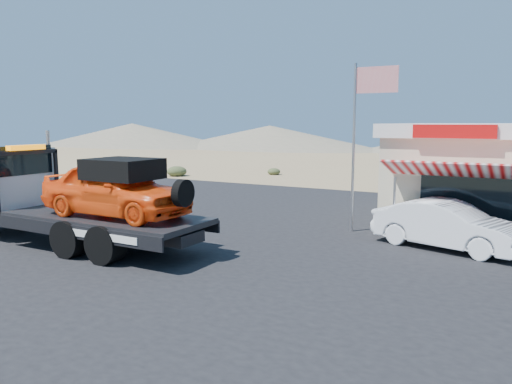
# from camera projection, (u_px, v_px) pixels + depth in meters

# --- Properties ---
(ground) EXTENTS (120.00, 120.00, 0.00)m
(ground) POSITION_uv_depth(u_px,v_px,m) (172.00, 242.00, 16.62)
(ground) COLOR #927453
(ground) RESTS_ON ground
(asphalt_lot) EXTENTS (32.00, 24.00, 0.02)m
(asphalt_lot) POSITION_uv_depth(u_px,v_px,m) (267.00, 231.00, 18.25)
(asphalt_lot) COLOR black
(asphalt_lot) RESTS_ON ground
(tow_truck) EXTENTS (9.53, 2.83, 3.19)m
(tow_truck) POSITION_uv_depth(u_px,v_px,m) (66.00, 192.00, 16.19)
(tow_truck) COLOR black
(tow_truck) RESTS_ON asphalt_lot
(white_sedan) EXTENTS (4.83, 2.77, 1.51)m
(white_sedan) POSITION_uv_depth(u_px,v_px,m) (447.00, 225.00, 15.62)
(white_sedan) COLOR white
(white_sedan) RESTS_ON asphalt_lot
(flagpole) EXTENTS (1.55, 0.10, 6.00)m
(flagpole) POSITION_uv_depth(u_px,v_px,m) (360.00, 128.00, 17.61)
(flagpole) COLOR #99999E
(flagpole) RESTS_ON asphalt_lot
(desert_scrub) EXTENTS (25.32, 33.61, 0.79)m
(desert_scrub) POSITION_uv_depth(u_px,v_px,m) (89.00, 182.00, 30.96)
(desert_scrub) COLOR #364223
(desert_scrub) RESTS_ON ground
(distant_hills) EXTENTS (126.00, 48.00, 4.20)m
(distant_hills) POSITION_uv_depth(u_px,v_px,m) (368.00, 138.00, 68.78)
(distant_hills) COLOR #726B59
(distant_hills) RESTS_ON ground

